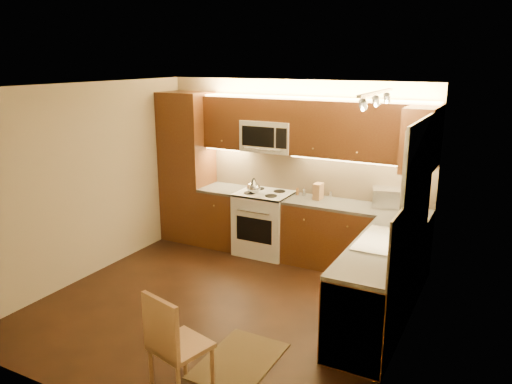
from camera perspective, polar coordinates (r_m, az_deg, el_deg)
The scene contains 37 objects.
floor at distance 5.98m, azimuth -3.82°, elevation -12.71°, with size 4.00×4.00×0.01m, color black.
ceiling at distance 5.30m, azimuth -4.29°, elevation 11.97°, with size 4.00×4.00×0.01m, color beige.
wall_back at distance 7.23m, azimuth 4.29°, elevation 2.79°, with size 4.00×0.01×2.50m, color #BCAC89.
wall_front at distance 4.05m, azimuth -19.19°, elevation -8.07°, with size 4.00×0.01×2.50m, color #BCAC89.
wall_left at distance 6.75m, azimuth -18.67°, elevation 1.13°, with size 0.01×4.00×2.50m, color #BCAC89.
wall_right at distance 4.81m, azimuth 16.74°, elevation -4.16°, with size 0.01×4.00×2.50m, color #BCAC89.
pantry at distance 7.80m, azimuth -7.83°, elevation 2.83°, with size 0.70×0.60×2.30m, color #48200F.
base_cab_back_left at distance 7.63m, azimuth -3.58°, elevation -2.93°, with size 0.62×0.60×0.86m, color #48200F.
counter_back_left at distance 7.50m, azimuth -3.63°, elevation 0.34°, with size 0.62×0.60×0.04m, color #383633.
base_cab_back_right at distance 6.85m, azimuth 11.17°, elevation -5.31°, with size 1.92×0.60×0.86m, color #48200F.
counter_back_right at distance 6.71m, azimuth 11.37°, elevation -1.71°, with size 1.92×0.60×0.04m, color #383633.
base_cab_right at distance 5.54m, azimuth 13.85°, elevation -10.54°, with size 0.60×2.00×0.86m, color #48200F.
counter_right at distance 5.36m, azimuth 14.15°, elevation -6.19°, with size 0.60×2.00×0.04m, color #383633.
dishwasher at distance 4.93m, azimuth 11.78°, elevation -13.78°, with size 0.58×0.60×0.84m, color silver.
backsplash_back at distance 7.11m, azimuth 6.84°, elevation 2.09°, with size 3.30×0.02×0.60m, color tan.
backsplash_right at distance 5.21m, azimuth 17.47°, elevation -3.35°, with size 0.02×2.00×0.60m, color tan.
upper_cab_back_left at distance 7.42m, azimuth -3.26°, elevation 8.01°, with size 0.62×0.35×0.75m, color #48200F.
upper_cab_back_right at distance 6.62m, azimuth 12.12°, elevation 6.85°, with size 1.92×0.35×0.75m, color #48200F.
upper_cab_bridge at distance 7.07m, azimuth 1.59°, elevation 9.47°, with size 0.76×0.35×0.31m, color #48200F.
upper_cab_right_corner at distance 6.04m, azimuth 18.20°, elevation 5.67°, with size 0.35×0.50×0.75m, color #48200F.
stove at distance 7.28m, azimuth 0.98°, elevation -3.54°, with size 0.76×0.65×0.92m, color silver, non-canonical shape.
microwave at distance 7.10m, azimuth 1.51°, elevation 6.45°, with size 0.76×0.38×0.44m, color silver, non-canonical shape.
window_frame at distance 5.24m, azimuth 18.06°, elevation 1.28°, with size 0.03×1.44×1.24m, color silver.
window_blinds at distance 5.25m, azimuth 17.85°, elevation 1.30°, with size 0.02×1.36×1.16m, color silver.
sink at distance 5.47m, azimuth 14.59°, elevation -4.75°, with size 0.52×0.86×0.15m, color silver, non-canonical shape.
faucet at distance 5.41m, azimuth 16.50°, elevation -4.26°, with size 0.20×0.04×0.30m, color silver, non-canonical shape.
track_light_bar at distance 5.06m, azimuth 13.63°, elevation 11.00°, with size 0.04×1.20×0.03m, color silver.
kettle at distance 7.07m, azimuth -0.28°, elevation 0.72°, with size 0.20×0.20×0.23m, color silver, non-canonical shape.
toaster_oven at distance 6.73m, azimuth 14.93°, elevation -0.62°, with size 0.41×0.31×0.24m, color silver.
knife_block at distance 6.90m, azimuth 7.14°, elevation 0.08°, with size 0.10×0.16×0.22m, color #9E7247.
spice_jar_a at distance 7.07m, azimuth 5.53°, elevation -0.02°, with size 0.05×0.05×0.10m, color silver.
spice_jar_b at distance 7.11m, azimuth 4.76°, elevation 0.06°, with size 0.04×0.04×0.10m, color brown.
spice_jar_c at distance 7.04m, azimuth 8.52°, elevation -0.25°, with size 0.05×0.05×0.09m, color silver.
spice_jar_d at distance 7.09m, azimuth 7.40°, elevation -0.03°, with size 0.05×0.05×0.11m, color #A38931.
soap_bottle at distance 6.00m, azimuth 18.22°, elevation -2.98°, with size 0.09×0.10×0.21m, color silver.
rug at distance 4.99m, azimuth -1.93°, elevation -18.75°, with size 0.63×0.95×0.01m, color black.
dining_chair at distance 4.39m, azimuth -8.62°, elevation -16.76°, with size 0.43×0.43×0.96m, color #9E7247, non-canonical shape.
Camera 1 is at (2.79, -4.49, 2.78)m, focal length 34.92 mm.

